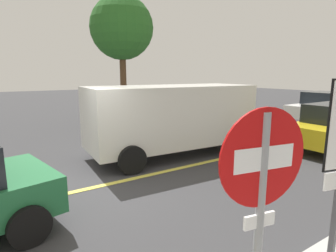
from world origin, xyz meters
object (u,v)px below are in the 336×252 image
object	(u,v)px
stop_sign	(260,204)
white_van	(172,116)
car_white_far_lane	(322,107)
tree_left_verge	(122,28)

from	to	relation	value
stop_sign	white_van	world-z (taller)	stop_sign
white_van	car_white_far_lane	world-z (taller)	white_van
stop_sign	white_van	bearing A→B (deg)	61.94
stop_sign	car_white_far_lane	xyz separation A→B (m)	(13.32, 6.60, -0.79)
tree_left_verge	white_van	bearing A→B (deg)	-99.17
stop_sign	tree_left_verge	distance (m)	12.74
stop_sign	tree_left_verge	bearing A→B (deg)	70.77
stop_sign	tree_left_verge	world-z (taller)	tree_left_verge
white_van	car_white_far_lane	size ratio (longest dim) A/B	1.24
white_van	tree_left_verge	size ratio (longest dim) A/B	0.85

